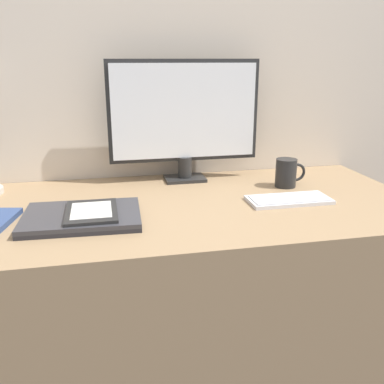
% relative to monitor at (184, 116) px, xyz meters
% --- Properties ---
extents(wall_back, '(3.60, 0.05, 2.40)m').
position_rel_monitor_xyz_m(wall_back, '(-0.06, 0.12, 0.25)').
color(wall_back, beige).
rests_on(wall_back, ground_plane).
extents(desk, '(1.54, 0.73, 0.71)m').
position_rel_monitor_xyz_m(desk, '(-0.06, -0.27, -0.60)').
color(desk, '#997A56').
rests_on(desk, ground_plane).
extents(monitor, '(0.56, 0.11, 0.45)m').
position_rel_monitor_xyz_m(monitor, '(0.00, 0.00, 0.00)').
color(monitor, '#262626').
rests_on(monitor, desk).
extents(keyboard, '(0.27, 0.12, 0.01)m').
position_rel_monitor_xyz_m(keyboard, '(0.28, -0.33, -0.24)').
color(keyboard, silver).
rests_on(keyboard, desk).
extents(laptop, '(0.34, 0.25, 0.02)m').
position_rel_monitor_xyz_m(laptop, '(-0.37, -0.36, -0.23)').
color(laptop, '#232328').
rests_on(laptop, desk).
extents(ereader, '(0.15, 0.20, 0.01)m').
position_rel_monitor_xyz_m(ereader, '(-0.35, -0.37, -0.21)').
color(ereader, black).
rests_on(ereader, laptop).
extents(coffee_mug, '(0.11, 0.08, 0.10)m').
position_rel_monitor_xyz_m(coffee_mug, '(0.34, -0.16, -0.19)').
color(coffee_mug, black).
rests_on(coffee_mug, desk).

